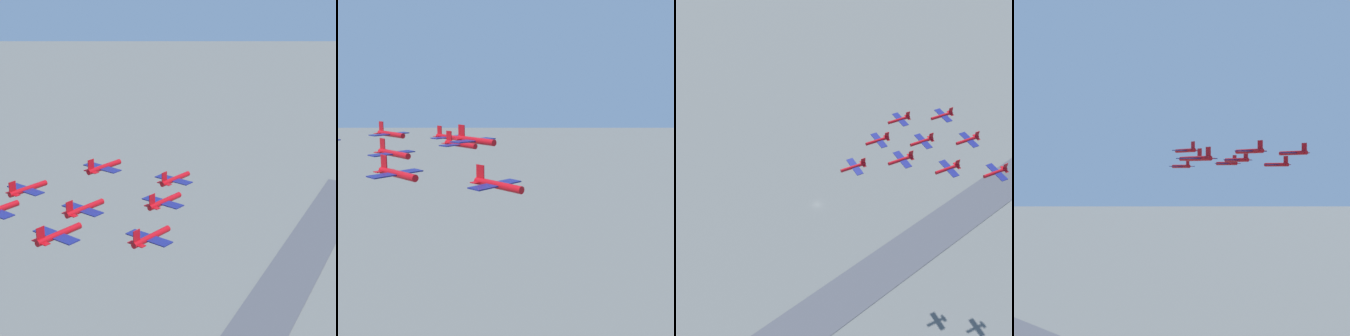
{
  "view_description": "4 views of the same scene",
  "coord_description": "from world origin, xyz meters",
  "views": [
    {
      "loc": [
        -105.32,
        11.33,
        130.83
      ],
      "look_at": [
        28.41,
        54.89,
        84.15
      ],
      "focal_mm": 70.0,
      "sensor_mm": 36.0,
      "label": 1
    },
    {
      "loc": [
        56.67,
        -9.45,
        97.32
      ],
      "look_at": [
        31.39,
        47.9,
        85.71
      ],
      "focal_mm": 50.0,
      "sensor_mm": 36.0,
      "label": 2
    },
    {
      "loc": [
        117.32,
        135.9,
        195.29
      ],
      "look_at": [
        29.59,
        50.09,
        80.77
      ],
      "focal_mm": 50.0,
      "sensor_mm": 36.0,
      "label": 3
    },
    {
      "loc": [
        -62.75,
        185.58,
        81.19
      ],
      "look_at": [
        23.48,
        58.8,
        81.36
      ],
      "focal_mm": 50.0,
      "sensor_mm": 36.0,
      "label": 4
    }
  ],
  "objects": [
    {
      "name": "jet_0",
      "position": [
        27.5,
        53.11,
        81.98
      ],
      "size": [
        9.56,
        9.3,
        3.23
      ],
      "rotation": [
        0.0,
        0.0,
        4.35
      ],
      "color": "#B20C14"
    },
    {
      "name": "jet_1",
      "position": [
        17.12,
        65.91,
        86.78
      ],
      "size": [
        9.56,
        9.3,
        3.23
      ],
      "rotation": [
        0.0,
        0.0,
        4.35
      ],
      "color": "#B20C14"
    },
    {
      "name": "jet_2",
      "position": [
        11.27,
        50.26,
        82.91
      ],
      "size": [
        9.56,
        9.3,
        3.23
      ],
      "rotation": [
        0.0,
        0.0,
        4.35
      ],
      "color": "#B20C14"
    },
    {
      "name": "jet_3",
      "position": [
        6.74,
        78.72,
        83.95
      ],
      "size": [
        9.56,
        9.3,
        3.23
      ],
      "rotation": [
        0.0,
        0.0,
        4.35
      ],
      "color": "#B20C14"
    },
    {
      "name": "jet_4",
      "position": [
        0.89,
        63.06,
        83.75
      ],
      "size": [
        9.56,
        9.3,
        3.23
      ],
      "rotation": [
        0.0,
        0.0,
        4.35
      ],
      "color": "#B20C14"
    },
    {
      "name": "jet_6",
      "position": [
        -3.64,
        91.53,
        83.63
      ],
      "size": [
        9.56,
        9.3,
        3.23
      ],
      "rotation": [
        0.0,
        0.0,
        4.35
      ],
      "color": "#B20C14"
    },
    {
      "name": "jet_7",
      "position": [
        -9.49,
        75.87,
        85.72
      ],
      "size": [
        9.56,
        9.3,
        3.23
      ],
      "rotation": [
        0.0,
        0.0,
        4.35
      ],
      "color": "#B20C14"
    }
  ]
}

